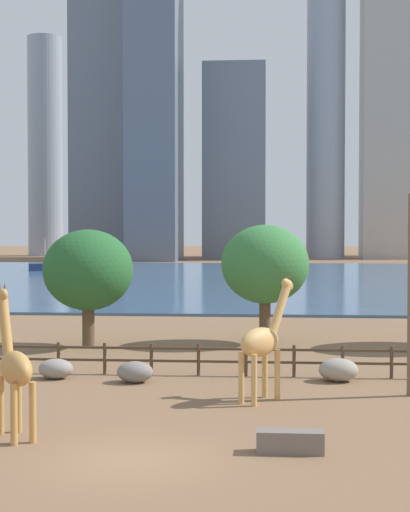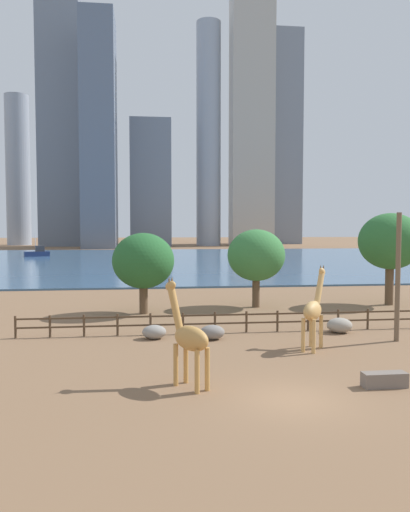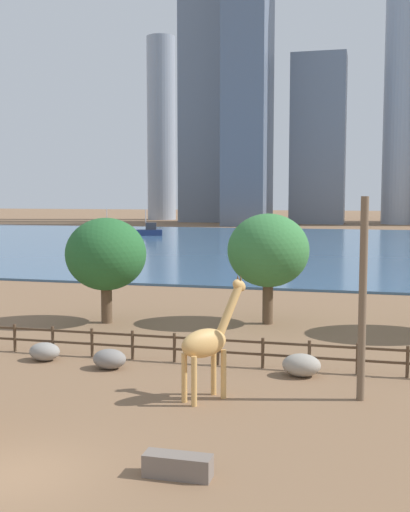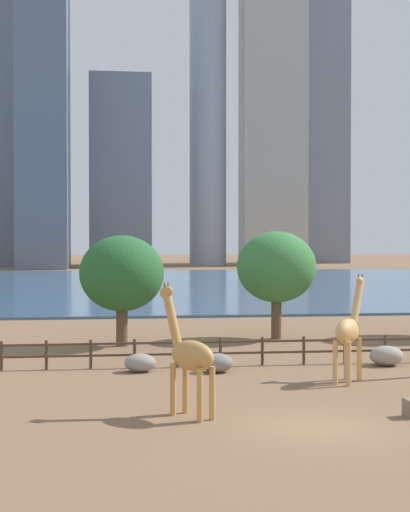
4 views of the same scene
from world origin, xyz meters
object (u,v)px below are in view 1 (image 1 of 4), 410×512
boulder_by_pole (135,372)px  boulder_near_fence (56,369)px  boulder_small (338,370)px  feeding_trough (290,442)px  tree_center_broad (88,270)px  tree_right_tall (265,265)px  boat_tug (48,265)px  giraffe_tall (14,367)px  giraffe_companion (263,341)px

boulder_by_pole → boulder_near_fence: bearing=170.8°
boulder_small → feeding_trough: (-2.19, -10.15, -0.16)m
boulder_near_fence → tree_center_broad: tree_center_broad is taller
boulder_near_fence → tree_right_tall: tree_right_tall is taller
tree_center_broad → boat_tug: size_ratio=1.11×
tree_center_broad → tree_right_tall: (8.99, 1.98, 0.24)m
boulder_small → tree_center_broad: tree_center_broad is taller
giraffe_tall → tree_center_broad: bearing=-28.7°
boulder_by_pole → feeding_trough: boulder_by_pole is taller
boulder_by_pole → tree_right_tall: bearing=65.4°
boulder_by_pole → tree_center_broad: 10.48m
giraffe_companion → boat_tug: bearing=56.4°
boulder_small → tree_center_broad: size_ratio=0.26×
tree_center_broad → giraffe_companion: bearing=-53.1°
boulder_near_fence → feeding_trough: size_ratio=0.77×
giraffe_companion → tree_right_tall: bearing=35.6°
boat_tug → giraffe_tall: bearing=88.2°
feeding_trough → tree_center_broad: tree_center_broad is taller
feeding_trough → tree_right_tall: bearing=92.1°
giraffe_companion → feeding_trough: (0.78, -6.38, -1.79)m
giraffe_tall → giraffe_companion: bearing=-87.3°
tree_right_tall → boulder_small: bearing=-73.9°
boulder_near_fence → boat_tug: size_ratio=0.26×
boulder_near_fence → boulder_small: bearing=1.7°
giraffe_companion → boat_tug: size_ratio=0.81×
boulder_by_pole → giraffe_companion: bearing=-30.1°
feeding_trough → boulder_near_fence: bearing=132.8°
tree_center_broad → boat_tug: tree_center_broad is taller
tree_center_broad → boulder_by_pole: bearing=-66.4°
boulder_by_pole → tree_center_broad: tree_center_broad is taller
feeding_trough → tree_right_tall: (-0.74, 20.31, 3.87)m
giraffe_companion → boulder_near_fence: size_ratio=3.16×
feeding_trough → tree_right_tall: tree_right_tall is taller
giraffe_companion → boulder_by_pole: bearing=95.6°
giraffe_companion → boat_tug: 89.14m
boat_tug → feeding_trough: bearing=92.6°
feeding_trough → tree_right_tall: size_ratio=0.29×
giraffe_companion → boulder_by_pole: size_ratio=3.07×
boulder_by_pole → giraffe_tall: bearing=-104.0°
giraffe_tall → boulder_by_pole: bearing=-48.8°
giraffe_companion → boulder_by_pole: 6.02m
giraffe_companion → boulder_small: size_ratio=2.81×
boulder_small → boat_tug: size_ratio=0.29×
boulder_by_pole → boat_tug: boat_tug is taller
giraffe_companion → tree_center_broad: size_ratio=0.73×
feeding_trough → tree_center_broad: (-9.73, 18.33, 3.63)m
tree_center_broad → boat_tug: bearing=107.5°
boulder_by_pole → tree_center_broad: (-3.95, 9.05, 3.52)m
boulder_small → tree_right_tall: size_ratio=0.25×
boulder_by_pole → boat_tug: (-26.43, 80.50, 0.55)m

